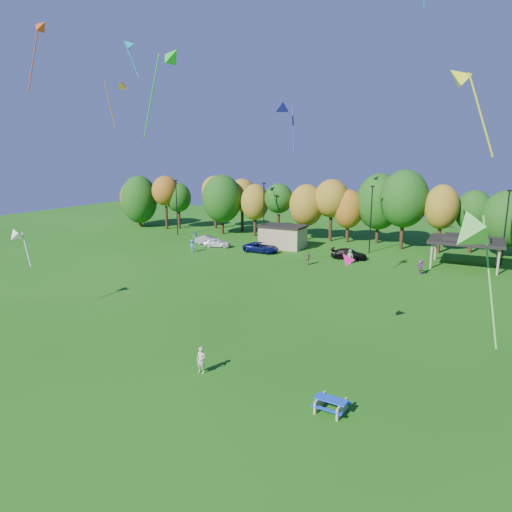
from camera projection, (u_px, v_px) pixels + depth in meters
The scene contains 25 objects.
ground at pixel (188, 370), 28.34m from camera, with size 160.00×160.00×0.00m, color #19600F.
tree_line at pixel (359, 205), 67.23m from camera, with size 93.57×10.55×11.15m.
lamp_posts at pixel (371, 217), 61.32m from camera, with size 64.50×0.25×9.09m.
utility_building at pixel (283, 236), 65.52m from camera, with size 6.30×4.30×3.25m.
pavilion at pixel (466, 240), 53.82m from camera, with size 8.20×6.20×3.77m.
picnic_table at pixel (331, 404), 23.69m from camera, with size 1.82×1.55×0.73m.
kite_flyer at pixel (201, 360), 27.81m from camera, with size 0.62×0.40×1.69m, color beige.
car_a at pixel (217, 243), 65.95m from camera, with size 1.59×3.95×1.34m, color white.
car_b at pixel (208, 240), 67.95m from camera, with size 1.38×3.96×1.31m, color #9C9BA1.
car_c at pixel (261, 247), 62.47m from camera, with size 2.28×4.94×1.37m, color #0D1350.
car_d at pixel (349, 254), 58.50m from camera, with size 1.84×4.54×1.32m, color black.
far_person_0 at pixel (350, 256), 56.11m from camera, with size 0.85×0.55×1.74m, color gray.
far_person_1 at pixel (192, 246), 62.72m from camera, with size 1.11×0.64×1.73m, color #4F73AE.
far_person_3 at pixel (421, 267), 51.09m from camera, with size 1.56×0.50×1.68m, color #923F97.
far_person_4 at pixel (307, 258), 55.19m from camera, with size 0.99×0.41×1.69m, color olive.
far_person_5 at pixel (195, 237), 70.22m from camera, with size 0.76×0.59×1.56m, color #5478BA.
kite_0 at pixel (346, 258), 31.51m from camera, with size 1.34×1.08×1.21m.
kite_1 at pixel (458, 77), 26.56m from camera, with size 3.28×1.49×5.43m.
kite_2 at pixel (472, 225), 22.06m from camera, with size 3.26×4.46×7.73m.
kite_4 at pixel (282, 106), 37.01m from camera, with size 1.92×2.72×4.52m.
kite_10 at pixel (172, 56), 37.04m from camera, with size 4.34×1.73×7.40m.
kite_11 at pixel (127, 44), 50.25m from camera, with size 2.57×1.86×4.41m.
kite_12 at pixel (15, 234), 37.58m from camera, with size 2.22×1.36×3.47m.
kite_13 at pixel (121, 85), 48.29m from camera, with size 1.39×3.09×5.28m.
kite_15 at pixel (41, 27), 40.93m from camera, with size 3.64×1.23×6.27m.
Camera 1 is at (15.46, -21.47, 13.09)m, focal length 32.00 mm.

